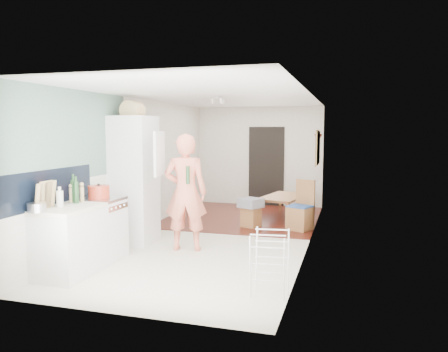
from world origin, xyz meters
The scene contains 32 objects.
room_shell centered at (0.00, 0.00, 1.25)m, with size 3.20×7.00×2.50m, color silver, non-canonical shape.
floor centered at (0.00, 0.00, 0.00)m, with size 3.20×7.00×0.01m, color beige.
wood_floor_overlay centered at (0.00, 1.85, 0.01)m, with size 3.20×3.30×0.01m, color #541A10.
sage_wall_panel centered at (-1.59, -2.00, 1.85)m, with size 0.02×3.00×1.30m, color slate.
tile_splashback centered at (-1.59, -2.55, 1.15)m, with size 0.02×1.90×0.50m, color black.
doorway_recess centered at (0.20, 3.48, 1.00)m, with size 0.90×0.04×2.00m, color black.
base_cabinet centered at (-1.30, -2.55, 0.43)m, with size 0.60×0.90×0.86m, color silver.
worktop centered at (-1.30, -2.55, 0.89)m, with size 0.62×0.92×0.06m, color beige.
range_cooker centered at (-1.30, -1.80, 0.44)m, with size 0.60×0.60×0.88m, color silver.
cooker_top centered at (-1.30, -1.80, 0.90)m, with size 0.60×0.60×0.04m, color #B5B5B7.
fridge_housing centered at (-1.27, -0.78, 1.07)m, with size 0.66×0.66×2.15m, color silver.
fridge_door centered at (-0.66, -1.08, 1.55)m, with size 0.56×0.04×0.70m, color silver.
fridge_interior centered at (-0.96, -0.78, 1.55)m, with size 0.02×0.52×0.66m, color white.
pinboard centered at (1.58, 1.90, 1.55)m, with size 0.03×0.90×0.70m, color tan.
pinboard_frame centered at (1.57, 1.90, 1.55)m, with size 0.01×0.94×0.74m, color #946238.
wall_sconce centered at (1.54, 2.55, 1.75)m, with size 0.18×0.18×0.16m, color maroon.
person centered at (-0.27, -0.97, 1.10)m, with size 0.80×0.53×2.20m, color #F0795F.
dining_table centered at (0.89, 2.04, 0.21)m, with size 1.17×0.65×0.41m, color #946238.
dining_chair centered at (1.34, 0.92, 0.48)m, with size 0.41×0.41×0.96m, color #946238, non-canonical shape.
stool centered at (0.38, 0.91, 0.20)m, with size 0.31×0.31×0.41m, color #946238, non-canonical shape.
grey_drape centered at (0.38, 0.87, 0.50)m, with size 0.39×0.39×0.18m, color slate.
drying_rack centered at (1.38, -2.57, 0.39)m, with size 0.40×0.36×0.78m, color silver, non-canonical shape.
bread_bin centered at (-1.28, -0.75, 2.24)m, with size 0.34×0.33×0.18m, color tan, non-canonical shape.
red_casserole centered at (-1.31, -1.79, 1.01)m, with size 0.32×0.32×0.19m, color red.
steel_pan centered at (-1.44, -2.98, 0.98)m, with size 0.22×0.22×0.11m, color #B5B5B7.
held_bottle centered at (-0.16, -1.15, 1.23)m, with size 0.06×0.06×0.28m, color #1F4320.
bottle_a centered at (-1.44, -2.23, 1.08)m, with size 0.07×0.07×0.32m, color #1F4320.
bottle_b centered at (-1.35, -2.29, 1.07)m, with size 0.07×0.07×0.30m, color #1F4320.
bottle_c centered at (-1.38, -2.60, 1.03)m, with size 0.09×0.09×0.21m, color silver.
pepper_mill_front centered at (-1.46, -2.25, 1.02)m, with size 0.06×0.06×0.20m, color tan.
pepper_mill_back centered at (-1.34, -2.17, 1.03)m, with size 0.06×0.06×0.22m, color tan.
chopping_boards centered at (-1.45, -2.79, 1.10)m, with size 0.04×0.27×0.36m, color tan, non-canonical shape.
Camera 1 is at (2.23, -7.40, 1.92)m, focal length 35.00 mm.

